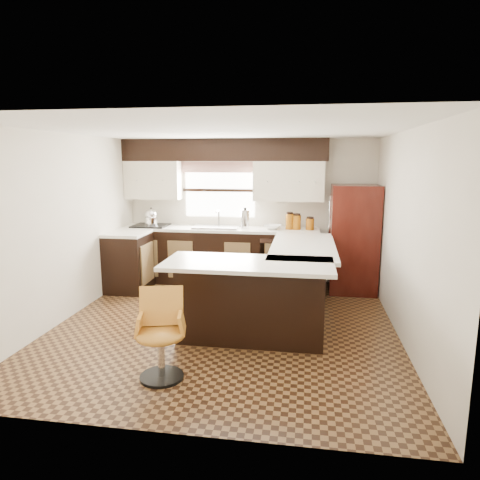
% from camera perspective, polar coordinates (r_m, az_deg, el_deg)
% --- Properties ---
extents(floor, '(4.40, 4.40, 0.00)m').
position_cam_1_polar(floor, '(5.51, -2.03, -11.31)').
color(floor, '#49301A').
rests_on(floor, ground).
extents(ceiling, '(4.40, 4.40, 0.00)m').
position_cam_1_polar(ceiling, '(5.13, -2.21, 14.43)').
color(ceiling, silver).
rests_on(ceiling, wall_back).
extents(wall_back, '(4.40, 0.00, 4.40)m').
position_cam_1_polar(wall_back, '(7.34, 1.18, 3.89)').
color(wall_back, beige).
rests_on(wall_back, floor).
extents(wall_front, '(4.40, 0.00, 4.40)m').
position_cam_1_polar(wall_front, '(3.11, -9.93, -5.58)').
color(wall_front, beige).
rests_on(wall_front, floor).
extents(wall_left, '(0.00, 4.40, 4.40)m').
position_cam_1_polar(wall_left, '(5.95, -22.38, 1.52)').
color(wall_left, beige).
rests_on(wall_left, floor).
extents(wall_right, '(0.00, 4.40, 4.40)m').
position_cam_1_polar(wall_right, '(5.21, 21.17, 0.42)').
color(wall_right, beige).
rests_on(wall_right, floor).
extents(base_cab_back, '(3.30, 0.60, 0.90)m').
position_cam_1_polar(base_cab_back, '(7.25, -2.70, -2.22)').
color(base_cab_back, black).
rests_on(base_cab_back, floor).
extents(base_cab_left, '(0.60, 0.70, 0.90)m').
position_cam_1_polar(base_cab_left, '(7.05, -14.61, -2.93)').
color(base_cab_left, black).
rests_on(base_cab_left, floor).
extents(counter_back, '(3.30, 0.60, 0.04)m').
position_cam_1_polar(counter_back, '(7.16, -2.73, 1.47)').
color(counter_back, silver).
rests_on(counter_back, base_cab_back).
extents(counter_left, '(0.60, 0.70, 0.04)m').
position_cam_1_polar(counter_left, '(6.95, -14.79, 0.86)').
color(counter_left, silver).
rests_on(counter_left, base_cab_left).
extents(soffit, '(3.40, 0.35, 0.36)m').
position_cam_1_polar(soffit, '(7.18, -2.22, 11.90)').
color(soffit, black).
rests_on(soffit, wall_back).
extents(upper_cab_left, '(0.94, 0.35, 0.64)m').
position_cam_1_polar(upper_cab_left, '(7.52, -11.44, 7.83)').
color(upper_cab_left, beige).
rests_on(upper_cab_left, wall_back).
extents(upper_cab_right, '(1.14, 0.35, 0.64)m').
position_cam_1_polar(upper_cab_right, '(7.06, 6.53, 7.80)').
color(upper_cab_right, beige).
rests_on(upper_cab_right, wall_back).
extents(window_pane, '(1.20, 0.02, 0.90)m').
position_cam_1_polar(window_pane, '(7.37, -2.71, 6.65)').
color(window_pane, white).
rests_on(window_pane, wall_back).
extents(valance, '(1.30, 0.06, 0.18)m').
position_cam_1_polar(valance, '(7.31, -2.80, 9.67)').
color(valance, '#D19B93').
rests_on(valance, wall_back).
extents(sink, '(0.75, 0.45, 0.03)m').
position_cam_1_polar(sink, '(7.14, -3.16, 1.75)').
color(sink, '#B2B2B7').
rests_on(sink, counter_back).
extents(dishwasher, '(0.58, 0.03, 0.78)m').
position_cam_1_polar(dishwasher, '(6.85, 5.06, -3.19)').
color(dishwasher, black).
rests_on(dishwasher, floor).
extents(cooktop, '(0.58, 0.50, 0.02)m').
position_cam_1_polar(cooktop, '(7.47, -11.82, 1.91)').
color(cooktop, black).
rests_on(cooktop, counter_back).
extents(peninsula_long, '(0.60, 1.95, 0.90)m').
position_cam_1_polar(peninsula_long, '(5.87, 7.82, -5.39)').
color(peninsula_long, black).
rests_on(peninsula_long, floor).
extents(peninsula_return, '(1.65, 0.60, 0.90)m').
position_cam_1_polar(peninsula_return, '(4.98, 1.45, -8.24)').
color(peninsula_return, black).
rests_on(peninsula_return, floor).
extents(counter_pen_long, '(0.84, 1.95, 0.04)m').
position_cam_1_polar(counter_pen_long, '(5.76, 8.43, -0.88)').
color(counter_pen_long, silver).
rests_on(counter_pen_long, peninsula_long).
extents(counter_pen_return, '(1.89, 0.84, 0.04)m').
position_cam_1_polar(counter_pen_return, '(4.76, 1.10, -3.19)').
color(counter_pen_return, silver).
rests_on(counter_pen_return, peninsula_return).
extents(refrigerator, '(0.72, 0.69, 1.69)m').
position_cam_1_polar(refrigerator, '(6.92, 14.90, 0.14)').
color(refrigerator, '#380E09').
rests_on(refrigerator, floor).
extents(bar_chair, '(0.55, 0.55, 0.86)m').
position_cam_1_polar(bar_chair, '(4.19, -10.57, -12.45)').
color(bar_chair, '#C68028').
rests_on(bar_chair, floor).
extents(kettle, '(0.22, 0.22, 0.30)m').
position_cam_1_polar(kettle, '(7.44, -11.74, 3.13)').
color(kettle, silver).
rests_on(kettle, cooktop).
extents(percolator, '(0.14, 0.14, 0.31)m').
position_cam_1_polar(percolator, '(7.06, 0.68, 2.81)').
color(percolator, silver).
rests_on(percolator, counter_back).
extents(mixing_bowl, '(0.34, 0.34, 0.07)m').
position_cam_1_polar(mixing_bowl, '(7.02, 4.38, 1.75)').
color(mixing_bowl, white).
rests_on(mixing_bowl, counter_back).
extents(canister_large, '(0.13, 0.13, 0.25)m').
position_cam_1_polar(canister_large, '(7.02, 6.62, 2.45)').
color(canister_large, '#8D4D0B').
rests_on(canister_large, counter_back).
extents(canister_med, '(0.14, 0.14, 0.23)m').
position_cam_1_polar(canister_med, '(7.01, 7.54, 2.34)').
color(canister_med, '#8D4D0B').
rests_on(canister_med, counter_back).
extents(canister_small, '(0.13, 0.13, 0.18)m').
position_cam_1_polar(canister_small, '(7.02, 9.31, 2.09)').
color(canister_small, '#8D4D0B').
rests_on(canister_small, counter_back).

